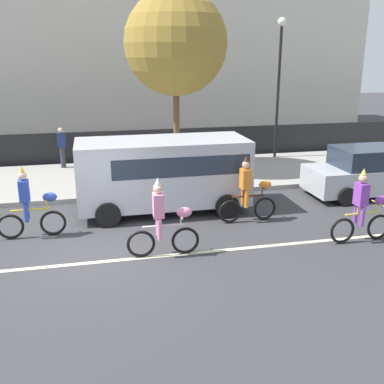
{
  "coord_description": "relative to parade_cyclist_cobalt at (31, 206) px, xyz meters",
  "views": [
    {
      "loc": [
        -0.02,
        -10.1,
        4.57
      ],
      "look_at": [
        2.5,
        1.2,
        1.0
      ],
      "focal_mm": 42.0,
      "sensor_mm": 36.0,
      "label": 1
    }
  ],
  "objects": [
    {
      "name": "road_centre_line",
      "position": [
        1.69,
        -1.9,
        -0.84
      ],
      "size": [
        36.0,
        0.14,
        0.01
      ],
      "primitive_type": "cube",
      "color": "beige",
      "rests_on": "ground"
    },
    {
      "name": "ground_plane",
      "position": [
        1.69,
        -1.4,
        -0.84
      ],
      "size": [
        80.0,
        80.0,
        0.0
      ],
      "primitive_type": "plane",
      "color": "#38383A"
    },
    {
      "name": "parade_cyclist_cobalt",
      "position": [
        0.0,
        0.0,
        0.0
      ],
      "size": [
        1.72,
        0.5,
        1.92
      ],
      "color": "black",
      "rests_on": "ground"
    },
    {
      "name": "pedestrian_onlooker",
      "position": [
        0.44,
        6.96,
        0.17
      ],
      "size": [
        0.32,
        0.2,
        1.62
      ],
      "color": "#33333D",
      "rests_on": "sidewalk_curb"
    },
    {
      "name": "parade_cyclist_pink",
      "position": [
        3.14,
        -1.86,
        0.0
      ],
      "size": [
        1.72,
        0.5,
        1.92
      ],
      "color": "black",
      "rests_on": "ground"
    },
    {
      "name": "sidewalk_curb",
      "position": [
        1.69,
        5.1,
        -0.77
      ],
      "size": [
        60.0,
        5.0,
        0.15
      ],
      "primitive_type": "cube",
      "color": "#9E9B93",
      "rests_on": "ground"
    },
    {
      "name": "street_tree_near_lamp",
      "position": [
        4.85,
        5.51,
        4.09
      ],
      "size": [
        3.81,
        3.81,
        6.7
      ],
      "color": "brown",
      "rests_on": "sidewalk_curb"
    },
    {
      "name": "building_backdrop",
      "position": [
        3.2,
        16.6,
        3.14
      ],
      "size": [
        28.0,
        8.0,
        7.95
      ],
      "primitive_type": "cube",
      "color": "beige",
      "rests_on": "ground"
    },
    {
      "name": "parade_cyclist_purple",
      "position": [
        8.16,
        -2.11,
        0.0
      ],
      "size": [
        1.72,
        0.5,
        1.92
      ],
      "color": "black",
      "rests_on": "ground"
    },
    {
      "name": "street_lamp_post",
      "position": [
        9.59,
        6.94,
        3.15
      ],
      "size": [
        0.36,
        0.36,
        5.86
      ],
      "color": "black",
      "rests_on": "sidewalk_curb"
    },
    {
      "name": "parked_car_silver",
      "position": [
        10.55,
        1.35,
        -0.06
      ],
      "size": [
        4.1,
        1.92,
        1.64
      ],
      "color": "#B7BABF",
      "rests_on": "ground"
    },
    {
      "name": "parade_cyclist_orange",
      "position": [
        5.84,
        -0.13,
        0.0
      ],
      "size": [
        1.72,
        0.5,
        1.92
      ],
      "color": "black",
      "rests_on": "ground"
    },
    {
      "name": "parked_van_silver",
      "position": [
        3.71,
        1.3,
        0.44
      ],
      "size": [
        5.0,
        2.22,
        2.18
      ],
      "color": "silver",
      "rests_on": "ground"
    },
    {
      "name": "fence_line",
      "position": [
        1.69,
        8.0,
        -0.14
      ],
      "size": [
        40.0,
        0.08,
        1.4
      ],
      "primitive_type": "cube",
      "color": "black",
      "rests_on": "ground"
    }
  ]
}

